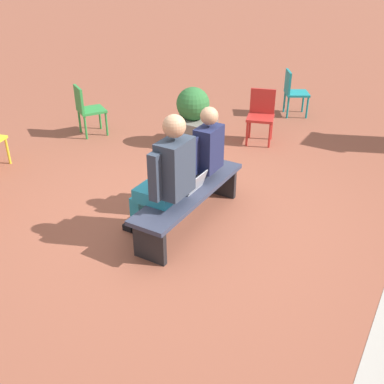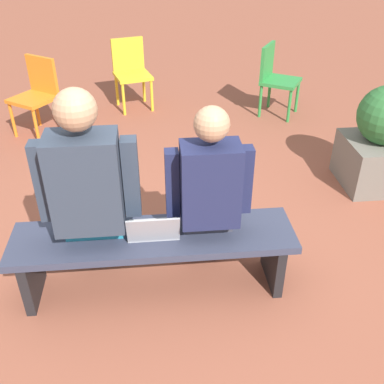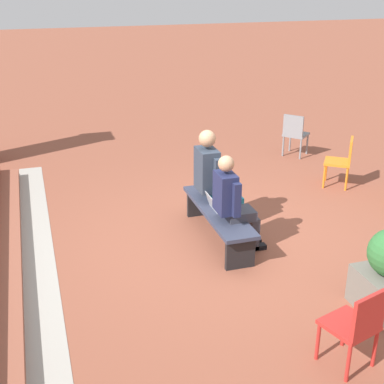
{
  "view_description": "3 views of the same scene",
  "coord_description": "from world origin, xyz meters",
  "px_view_note": "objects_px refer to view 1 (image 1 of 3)",
  "views": [
    {
      "loc": [
        3.87,
        2.34,
        2.84
      ],
      "look_at": [
        0.68,
        0.46,
        0.81
      ],
      "focal_mm": 42.0,
      "sensor_mm": 36.0,
      "label": 1
    },
    {
      "loc": [
        0.06,
        2.34,
        2.21
      ],
      "look_at": [
        -0.2,
        -0.21,
        0.56
      ],
      "focal_mm": 42.0,
      "sensor_mm": 36.0,
      "label": 2
    },
    {
      "loc": [
        -6.01,
        2.34,
        3.39
      ],
      "look_at": [
        0.15,
        0.43,
        0.71
      ],
      "focal_mm": 50.0,
      "sensor_mm": 36.0,
      "label": 3
    }
  ],
  "objects_px": {
    "bench": "(190,197)",
    "plastic_chair_mid_courtyard": "(293,90)",
    "person_adult": "(166,176)",
    "laptop": "(191,186)",
    "plastic_chair_far_left": "(87,107)",
    "person_student": "(201,156)",
    "planter": "(193,119)",
    "plastic_chair_far_right": "(261,113)"
  },
  "relations": [
    {
      "from": "bench",
      "to": "plastic_chair_mid_courtyard",
      "type": "distance_m",
      "value": 4.27
    },
    {
      "from": "person_adult",
      "to": "laptop",
      "type": "height_order",
      "value": "person_adult"
    },
    {
      "from": "planter",
      "to": "person_student",
      "type": "bearing_deg",
      "value": 32.91
    },
    {
      "from": "person_student",
      "to": "plastic_chair_far_left",
      "type": "distance_m",
      "value": 3.1
    },
    {
      "from": "plastic_chair_far_left",
      "to": "planter",
      "type": "distance_m",
      "value": 1.82
    },
    {
      "from": "plastic_chair_far_right",
      "to": "plastic_chair_far_left",
      "type": "bearing_deg",
      "value": -64.87
    },
    {
      "from": "plastic_chair_far_right",
      "to": "plastic_chair_mid_courtyard",
      "type": "bearing_deg",
      "value": 179.71
    },
    {
      "from": "person_adult",
      "to": "plastic_chair_far_right",
      "type": "distance_m",
      "value": 3.15
    },
    {
      "from": "plastic_chair_far_left",
      "to": "plastic_chair_far_right",
      "type": "height_order",
      "value": "same"
    },
    {
      "from": "person_student",
      "to": "plastic_chair_far_right",
      "type": "relative_size",
      "value": 1.56
    },
    {
      "from": "plastic_chair_mid_courtyard",
      "to": "plastic_chair_far_left",
      "type": "height_order",
      "value": "same"
    },
    {
      "from": "planter",
      "to": "laptop",
      "type": "bearing_deg",
      "value": 29.93
    },
    {
      "from": "bench",
      "to": "planter",
      "type": "distance_m",
      "value": 2.37
    },
    {
      "from": "plastic_chair_mid_courtyard",
      "to": "plastic_chair_far_left",
      "type": "relative_size",
      "value": 1.0
    },
    {
      "from": "bench",
      "to": "laptop",
      "type": "distance_m",
      "value": 0.15
    },
    {
      "from": "bench",
      "to": "plastic_chair_mid_courtyard",
      "type": "xyz_separation_m",
      "value": [
        -4.26,
        -0.3,
        0.13
      ]
    },
    {
      "from": "person_adult",
      "to": "plastic_chair_mid_courtyard",
      "type": "relative_size",
      "value": 1.71
    },
    {
      "from": "person_student",
      "to": "plastic_chair_far_right",
      "type": "bearing_deg",
      "value": -174.24
    },
    {
      "from": "bench",
      "to": "plastic_chair_far_left",
      "type": "bearing_deg",
      "value": -117.8
    },
    {
      "from": "laptop",
      "to": "planter",
      "type": "distance_m",
      "value": 2.38
    },
    {
      "from": "person_student",
      "to": "laptop",
      "type": "bearing_deg",
      "value": 12.58
    },
    {
      "from": "laptop",
      "to": "plastic_chair_far_right",
      "type": "bearing_deg",
      "value": -173.37
    },
    {
      "from": "plastic_chair_far_left",
      "to": "person_student",
      "type": "bearing_deg",
      "value": 67.38
    },
    {
      "from": "person_adult",
      "to": "plastic_chair_mid_courtyard",
      "type": "height_order",
      "value": "person_adult"
    },
    {
      "from": "person_adult",
      "to": "plastic_chair_far_left",
      "type": "relative_size",
      "value": 1.71
    },
    {
      "from": "bench",
      "to": "plastic_chair_mid_courtyard",
      "type": "height_order",
      "value": "plastic_chair_mid_courtyard"
    },
    {
      "from": "person_student",
      "to": "plastic_chair_far_left",
      "type": "relative_size",
      "value": 1.56
    },
    {
      "from": "laptop",
      "to": "plastic_chair_mid_courtyard",
      "type": "relative_size",
      "value": 0.38
    },
    {
      "from": "person_student",
      "to": "laptop",
      "type": "relative_size",
      "value": 4.1
    },
    {
      "from": "person_adult",
      "to": "plastic_chair_far_right",
      "type": "relative_size",
      "value": 1.71
    },
    {
      "from": "bench",
      "to": "plastic_chair_mid_courtyard",
      "type": "bearing_deg",
      "value": -175.95
    },
    {
      "from": "person_adult",
      "to": "planter",
      "type": "distance_m",
      "value": 2.68
    },
    {
      "from": "plastic_chair_mid_courtyard",
      "to": "plastic_chair_far_right",
      "type": "bearing_deg",
      "value": -0.29
    },
    {
      "from": "person_student",
      "to": "plastic_chair_mid_courtyard",
      "type": "distance_m",
      "value": 3.92
    },
    {
      "from": "plastic_chair_mid_courtyard",
      "to": "plastic_chair_far_right",
      "type": "distance_m",
      "value": 1.5
    },
    {
      "from": "plastic_chair_far_left",
      "to": "plastic_chair_far_right",
      "type": "relative_size",
      "value": 1.0
    },
    {
      "from": "bench",
      "to": "planter",
      "type": "relative_size",
      "value": 1.91
    },
    {
      "from": "plastic_chair_far_left",
      "to": "planter",
      "type": "xyz_separation_m",
      "value": [
        -0.52,
        1.75,
        -0.04
      ]
    },
    {
      "from": "plastic_chair_mid_courtyard",
      "to": "plastic_chair_far_left",
      "type": "bearing_deg",
      "value": -43.89
    },
    {
      "from": "person_student",
      "to": "person_adult",
      "type": "relative_size",
      "value": 0.91
    },
    {
      "from": "laptop",
      "to": "plastic_chair_far_left",
      "type": "xyz_separation_m",
      "value": [
        -1.54,
        -2.93,
        -0.02
      ]
    },
    {
      "from": "person_adult",
      "to": "laptop",
      "type": "distance_m",
      "value": 0.45
    }
  ]
}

